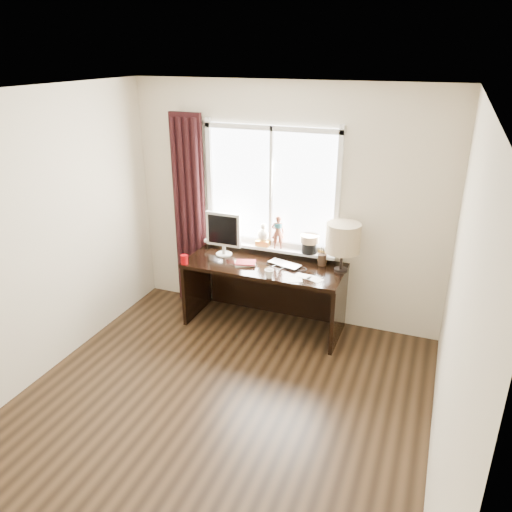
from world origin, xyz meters
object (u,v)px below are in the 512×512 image
at_px(red_cup, 184,260).
at_px(mug, 269,273).
at_px(laptop, 285,264).
at_px(table_lamp, 343,238).
at_px(monitor, 223,231).
at_px(desk, 267,281).

bearing_deg(red_cup, mug, 0.00).
height_order(laptop, red_cup, red_cup).
bearing_deg(laptop, mug, -82.59).
height_order(mug, table_lamp, table_lamp).
distance_m(laptop, monitor, 0.78).
height_order(red_cup, monitor, monitor).
height_order(laptop, mug, mug).
xyz_separation_m(red_cup, table_lamp, (1.60, 0.41, 0.31)).
distance_m(mug, monitor, 0.81).
bearing_deg(desk, table_lamp, 0.85).
bearing_deg(red_cup, table_lamp, 14.32).
height_order(laptop, desk, laptop).
bearing_deg(monitor, desk, 1.53).
xyz_separation_m(desk, table_lamp, (0.80, 0.01, 0.61)).
relative_size(laptop, table_lamp, 0.68).
bearing_deg(table_lamp, desk, -179.15).
distance_m(desk, monitor, 0.73).
distance_m(mug, table_lamp, 0.82).
height_order(mug, monitor, monitor).
xyz_separation_m(mug, red_cup, (-0.96, 0.00, 0.00)).
xyz_separation_m(laptop, mug, (-0.06, -0.34, 0.03)).
xyz_separation_m(desk, monitor, (-0.51, -0.01, 0.52)).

